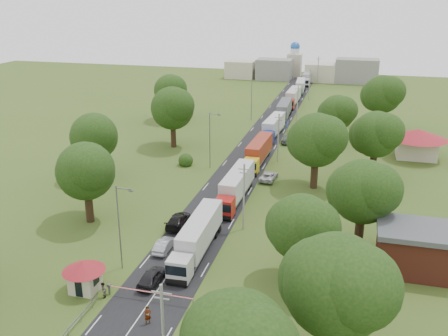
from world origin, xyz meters
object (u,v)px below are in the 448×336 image
(boom_barrier, at_px, (138,291))
(car_lane_mid, at_px, (164,245))
(truck_0, at_px, (198,237))
(pedestrian_near, at_px, (148,316))
(info_sign, at_px, (287,127))
(guard_booth, at_px, (84,272))
(car_lane_front, at_px, (152,277))

(boom_barrier, xyz_separation_m, car_lane_mid, (-1.03, 9.98, -0.18))
(boom_barrier, relative_size, truck_0, 0.63)
(pedestrian_near, bearing_deg, car_lane_mid, 64.33)
(info_sign, height_order, car_lane_mid, info_sign)
(guard_booth, bearing_deg, info_sign, 78.32)
(boom_barrier, distance_m, truck_0, 10.99)
(guard_booth, height_order, info_sign, info_sign)
(car_lane_mid, bearing_deg, truck_0, -172.77)
(car_lane_front, relative_size, pedestrian_near, 2.51)
(guard_booth, bearing_deg, truck_0, 49.80)
(boom_barrier, height_order, car_lane_front, car_lane_front)
(boom_barrier, height_order, truck_0, truck_0)
(car_lane_front, distance_m, pedestrian_near, 6.84)
(truck_0, distance_m, car_lane_front, 8.14)
(truck_0, height_order, car_lane_front, truck_0)
(pedestrian_near, bearing_deg, info_sign, 45.71)
(guard_booth, relative_size, pedestrian_near, 2.39)
(boom_barrier, bearing_deg, truck_0, 73.92)
(truck_0, bearing_deg, guard_booth, -130.20)
(car_lane_front, bearing_deg, truck_0, -108.43)
(car_lane_mid, bearing_deg, car_lane_front, 100.84)
(info_sign, xyz_separation_m, pedestrian_near, (-3.96, -63.50, -2.08))
(boom_barrier, bearing_deg, guard_booth, -179.99)
(truck_0, relative_size, car_lane_front, 3.18)
(car_lane_mid, height_order, pedestrian_near, pedestrian_near)
(info_sign, bearing_deg, car_lane_front, -96.25)
(pedestrian_near, bearing_deg, car_lane_front, 68.84)
(boom_barrier, relative_size, pedestrian_near, 5.02)
(info_sign, height_order, car_lane_front, info_sign)
(truck_0, bearing_deg, boom_barrier, -106.08)
(boom_barrier, distance_m, info_sign, 60.39)
(truck_0, distance_m, pedestrian_near, 14.05)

